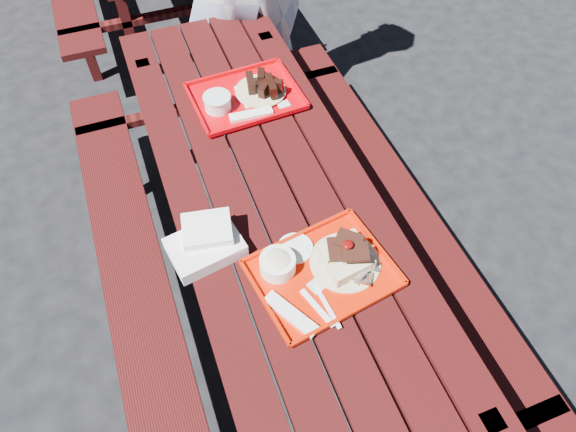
# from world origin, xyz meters

# --- Properties ---
(ground) EXTENTS (60.00, 60.00, 0.00)m
(ground) POSITION_xyz_m (0.00, 0.00, 0.00)
(ground) COLOR black
(ground) RESTS_ON ground
(picnic_table_near) EXTENTS (1.41, 2.40, 0.75)m
(picnic_table_near) POSITION_xyz_m (-0.00, 0.00, 0.56)
(picnic_table_near) COLOR #3B0B0C
(picnic_table_near) RESTS_ON ground
(near_tray) EXTENTS (0.49, 0.41, 0.14)m
(near_tray) POSITION_xyz_m (0.03, -0.35, 0.78)
(near_tray) COLOR red
(near_tray) RESTS_ON picnic_table_near
(far_tray) EXTENTS (0.47, 0.38, 0.08)m
(far_tray) POSITION_xyz_m (0.06, 0.54, 0.77)
(far_tray) COLOR #CB0009
(far_tray) RESTS_ON picnic_table_near
(white_cloth) EXTENTS (0.26, 0.22, 0.10)m
(white_cloth) POSITION_xyz_m (-0.29, -0.14, 0.79)
(white_cloth) COLOR white
(white_cloth) RESTS_ON picnic_table_near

